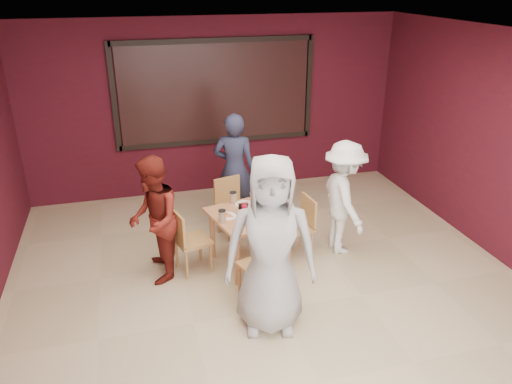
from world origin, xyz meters
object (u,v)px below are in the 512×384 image
object	(u,v)px
dining_table	(249,220)
diner_front	(271,246)
chair_right	(301,223)
diner_right	(344,198)
chair_back	(231,203)
chair_left	(187,238)
diner_back	(235,169)
diner_left	(154,220)
chair_front	(262,264)

from	to	relation	value
dining_table	diner_front	distance (m)	1.26
chair_right	diner_right	bearing A→B (deg)	-5.33
diner_right	chair_back	bearing A→B (deg)	58.41
dining_table	chair_back	xyz separation A→B (m)	(-0.05, 0.85, -0.16)
chair_left	diner_right	size ratio (longest dim) A/B	0.55
dining_table	diner_front	bearing A→B (deg)	-94.71
dining_table	diner_right	world-z (taller)	diner_right
diner_back	chair_right	bearing A→B (deg)	138.89
chair_back	diner_left	bearing A→B (deg)	-141.82
diner_left	diner_back	bearing A→B (deg)	138.39
chair_left	diner_right	bearing A→B (deg)	-0.07
chair_front	diner_front	xyz separation A→B (m)	(-0.04, -0.43, 0.47)
chair_right	diner_right	size ratio (longest dim) A/B	0.52
diner_right	chair_left	bearing A→B (deg)	91.30
chair_back	diner_front	xyz separation A→B (m)	(-0.06, -2.07, 0.48)
dining_table	chair_right	bearing A→B (deg)	5.48
chair_right	diner_left	bearing A→B (deg)	-177.67
diner_front	chair_back	bearing A→B (deg)	102.22
chair_back	diner_left	size ratio (longest dim) A/B	0.53
diner_left	chair_left	bearing A→B (deg)	97.74
chair_front	diner_back	bearing A→B (deg)	85.67
diner_back	chair_left	bearing A→B (deg)	75.33
dining_table	chair_left	size ratio (longest dim) A/B	1.29
diner_left	diner_right	xyz separation A→B (m)	(2.38, 0.02, -0.01)
diner_left	diner_right	distance (m)	2.38
chair_back	diner_front	bearing A→B (deg)	-91.53
chair_front	chair_back	distance (m)	1.64
chair_right	diner_left	size ratio (longest dim) A/B	0.51
diner_left	chair_back	bearing A→B (deg)	131.91
chair_back	diner_front	distance (m)	2.13
diner_back	diner_right	bearing A→B (deg)	154.98
chair_front	chair_back	bearing A→B (deg)	89.62
chair_front	diner_back	size ratio (longest dim) A/B	0.50
chair_left	diner_right	world-z (taller)	diner_right
dining_table	chair_left	xyz separation A→B (m)	(-0.76, 0.02, -0.15)
dining_table	chair_front	distance (m)	0.80
dining_table	diner_left	size ratio (longest dim) A/B	0.69
dining_table	diner_back	distance (m)	1.23
chair_front	chair_right	distance (m)	1.14
diner_front	diner_left	distance (m)	1.60
chair_back	chair_left	distance (m)	1.10
chair_right	diner_right	distance (m)	0.63
diner_front	diner_right	distance (m)	1.83
chair_front	diner_front	world-z (taller)	diner_front
diner_left	dining_table	bearing A→B (deg)	94.11
diner_back	diner_front	bearing A→B (deg)	106.52
chair_back	diner_left	world-z (taller)	diner_left
diner_right	diner_back	bearing A→B (deg)	45.23
dining_table	diner_right	size ratio (longest dim) A/B	0.71
dining_table	chair_back	size ratio (longest dim) A/B	1.31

